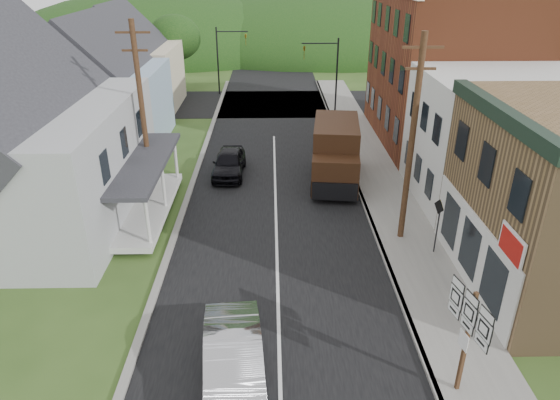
{
  "coord_description": "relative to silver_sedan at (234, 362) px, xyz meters",
  "views": [
    {
      "loc": [
        -0.21,
        -15.96,
        11.43
      ],
      "look_at": [
        0.15,
        3.08,
        2.2
      ],
      "focal_mm": 32.0,
      "sensor_mm": 36.0,
      "label": 1
    }
  ],
  "objects": [
    {
      "name": "silver_sedan",
      "position": [
        0.0,
        0.0,
        0.0
      ],
      "size": [
        2.17,
        5.03,
        1.61
      ],
      "primitive_type": "imported",
      "rotation": [
        0.0,
        0.0,
        0.1
      ],
      "color": "#A1A0A5",
      "rests_on": "ground"
    },
    {
      "name": "house_cream",
      "position": [
        -10.14,
        30.9,
        2.89
      ],
      "size": [
        7.14,
        8.16,
        7.28
      ],
      "color": "beige",
      "rests_on": "ground"
    },
    {
      "name": "warning_sign",
      "position": [
        8.04,
        7.02,
        0.94
      ],
      "size": [
        0.2,
        0.67,
        2.49
      ],
      "rotation": [
        0.0,
        0.0,
        0.27
      ],
      "color": "black",
      "rests_on": "sidewalk_right"
    },
    {
      "name": "sidewalk_right",
      "position": [
        7.26,
        12.9,
        -0.73
      ],
      "size": [
        2.8,
        55.0,
        0.15
      ],
      "primitive_type": "cube",
      "color": "slate",
      "rests_on": "ground"
    },
    {
      "name": "ground",
      "position": [
        1.36,
        4.9,
        -0.8
      ],
      "size": [
        120.0,
        120.0,
        0.0
      ],
      "primitive_type": "plane",
      "color": "#2D4719",
      "rests_on": "ground"
    },
    {
      "name": "utility_pole_left",
      "position": [
        -5.14,
        12.9,
        3.85
      ],
      "size": [
        1.6,
        0.26,
        9.0
      ],
      "color": "#472D19",
      "rests_on": "ground"
    },
    {
      "name": "traffic_signal_left",
      "position": [
        -2.94,
        35.4,
        2.95
      ],
      "size": [
        2.87,
        0.2,
        6.0
      ],
      "color": "black",
      "rests_on": "ground"
    },
    {
      "name": "road",
      "position": [
        1.36,
        14.9,
        -0.8
      ],
      "size": [
        9.0,
        90.0,
        0.02
      ],
      "primitive_type": "cube",
      "color": "black",
      "rests_on": "ground"
    },
    {
      "name": "tree_left_d",
      "position": [
        -7.64,
        36.9,
        4.08
      ],
      "size": [
        4.8,
        4.8,
        6.94
      ],
      "color": "#382616",
      "rests_on": "ground"
    },
    {
      "name": "route_sign_cluster",
      "position": [
        6.45,
        -0.48,
        1.55
      ],
      "size": [
        0.45,
        1.92,
        3.4
      ],
      "rotation": [
        0.0,
        0.0,
        0.2
      ],
      "color": "#472D19",
      "rests_on": "sidewalk_right"
    },
    {
      "name": "house_blue",
      "position": [
        -9.64,
        21.9,
        2.89
      ],
      "size": [
        7.14,
        8.16,
        7.28
      ],
      "color": "#8BA6BE",
      "rests_on": "ground"
    },
    {
      "name": "delivery_van",
      "position": [
        4.72,
        14.87,
        0.9
      ],
      "size": [
        3.1,
        6.25,
        3.36
      ],
      "rotation": [
        0.0,
        0.0,
        -0.12
      ],
      "color": "black",
      "rests_on": "ground"
    },
    {
      "name": "house_gray",
      "position": [
        -10.64,
        10.9,
        3.43
      ],
      "size": [
        10.2,
        12.24,
        8.35
      ],
      "color": "#A6A9AB",
      "rests_on": "ground"
    },
    {
      "name": "utility_pole_right",
      "position": [
        6.96,
        8.4,
        3.85
      ],
      "size": [
        1.6,
        0.26,
        9.0
      ],
      "color": "#472D19",
      "rests_on": "ground"
    },
    {
      "name": "curb_left",
      "position": [
        -3.29,
        12.9,
        -0.74
      ],
      "size": [
        0.3,
        55.0,
        0.12
      ],
      "primitive_type": "cube",
      "color": "slate",
      "rests_on": "ground"
    },
    {
      "name": "storefront_white",
      "position": [
        12.66,
        12.4,
        2.45
      ],
      "size": [
        8.0,
        7.0,
        6.5
      ],
      "primitive_type": "cube",
      "color": "silver",
      "rests_on": "ground"
    },
    {
      "name": "curb_right",
      "position": [
        5.91,
        12.9,
        -0.73
      ],
      "size": [
        0.2,
        55.0,
        0.15
      ],
      "primitive_type": "cube",
      "color": "slate",
      "rests_on": "ground"
    },
    {
      "name": "dark_sedan",
      "position": [
        -1.31,
        16.02,
        -0.07
      ],
      "size": [
        1.9,
        4.39,
        1.48
      ],
      "primitive_type": "imported",
      "rotation": [
        0.0,
        0.0,
        -0.04
      ],
      "color": "black",
      "rests_on": "ground"
    },
    {
      "name": "traffic_signal_right",
      "position": [
        5.66,
        28.4,
        2.95
      ],
      "size": [
        2.87,
        0.2,
        6.0
      ],
      "color": "black",
      "rests_on": "ground"
    },
    {
      "name": "cross_road",
      "position": [
        1.36,
        31.9,
        -0.8
      ],
      "size": [
        60.0,
        9.0,
        0.02
      ],
      "primitive_type": "cube",
      "color": "black",
      "rests_on": "ground"
    },
    {
      "name": "storefront_red",
      "position": [
        12.66,
        21.9,
        4.2
      ],
      "size": [
        8.0,
        12.0,
        10.0
      ],
      "primitive_type": "cube",
      "color": "brown",
      "rests_on": "ground"
    },
    {
      "name": "forested_ridge",
      "position": [
        1.36,
        59.9,
        -0.8
      ],
      "size": [
        90.0,
        30.0,
        16.0
      ],
      "primitive_type": "ellipsoid",
      "color": "black",
      "rests_on": "ground"
    }
  ]
}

